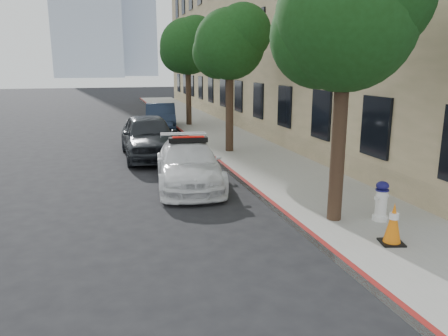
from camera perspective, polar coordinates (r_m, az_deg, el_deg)
name	(u,v)px	position (r m, az deg, el deg)	size (l,w,h in m)	color
ground	(185,209)	(10.67, -5.16, -5.30)	(120.00, 120.00, 0.00)	black
sidewalk	(220,136)	(20.94, -0.55, 4.20)	(3.20, 50.00, 0.15)	gray
curb_strip	(188,137)	(20.59, -4.70, 4.01)	(0.12, 50.00, 0.15)	maroon
building	(288,37)	(27.32, 8.42, 16.56)	(8.00, 36.00, 10.00)	tan
tower_right	(130,3)	(146.54, -12.14, 20.36)	(14.00, 14.00, 44.00)	#9EA8B7
tree_near	(348,19)	(9.29, 15.86, 18.25)	(2.92, 2.82, 5.62)	black
tree_mid	(231,43)	(16.64, 0.86, 15.96)	(2.77, 2.64, 5.43)	black
tree_far	(188,46)	(24.42, -4.70, 15.61)	(3.10, 3.00, 5.81)	black
police_car	(189,163)	(12.56, -4.65, 0.60)	(2.27, 4.55, 1.42)	white
parked_car_mid	(149,136)	(16.60, -9.83, 4.14)	(1.89, 4.70, 1.60)	black
parked_car_far	(161,117)	(23.30, -8.26, 6.57)	(1.50, 4.30, 1.42)	black
fire_hydrant	(381,201)	(9.89, 19.85, -4.12)	(0.37, 0.33, 0.86)	white
traffic_cone	(393,224)	(8.70, 21.23, -6.79)	(0.50, 0.50, 0.79)	black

